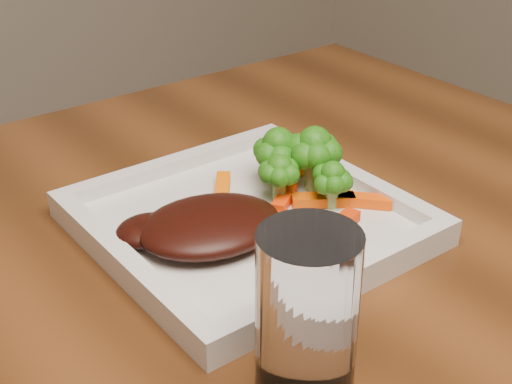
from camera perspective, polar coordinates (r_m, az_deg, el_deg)
plate at (r=0.66m, az=-0.69°, el=-2.62°), size 0.27×0.27×0.01m
steak at (r=0.62m, az=-3.69°, el=-2.67°), size 0.14×0.12×0.03m
broccoli_0 at (r=0.70m, az=1.79°, el=3.10°), size 0.07×0.07×0.07m
broccoli_1 at (r=0.69m, az=4.67°, el=2.62°), size 0.07×0.07×0.06m
broccoli_2 at (r=0.66m, az=6.14°, el=1.07°), size 0.05×0.05×0.06m
broccoli_3 at (r=0.67m, az=1.90°, el=1.55°), size 0.05×0.05×0.06m
carrot_0 at (r=0.64m, az=6.68°, el=-2.71°), size 0.06×0.03×0.01m
carrot_1 at (r=0.68m, az=8.56°, el=-0.66°), size 0.05×0.05×0.01m
carrot_2 at (r=0.63m, az=3.28°, el=-3.06°), size 0.02×0.06×0.01m
carrot_3 at (r=0.73m, az=3.42°, el=1.87°), size 0.06×0.03×0.01m
carrot_4 at (r=0.70m, az=-2.69°, el=0.38°), size 0.04×0.05×0.01m
carrot_5 at (r=0.68m, az=5.40°, el=-0.63°), size 0.06×0.05×0.01m
carrot_6 at (r=0.68m, az=2.31°, el=-0.47°), size 0.05×0.04×0.01m
drinking_glass at (r=0.46m, az=4.09°, el=-9.79°), size 0.08×0.08×0.12m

